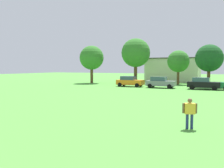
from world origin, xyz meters
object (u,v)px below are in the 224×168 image
(parked_car_orange_0, at_px, (130,81))
(tree_far_left, at_px, (92,58))
(tree_right, at_px, (209,58))
(parked_car_gray_1, at_px, (160,82))
(adult_bystander, at_px, (190,111))
(parked_car_black_2, at_px, (203,83))
(tree_center, at_px, (178,61))
(tree_left, at_px, (136,53))

(parked_car_orange_0, distance_m, tree_far_left, 11.63)
(tree_far_left, bearing_deg, parked_car_orange_0, -25.81)
(tree_right, bearing_deg, tree_far_left, -179.91)
(parked_car_gray_1, relative_size, tree_right, 0.64)
(adult_bystander, height_order, parked_car_gray_1, parked_car_gray_1)
(parked_car_black_2, relative_size, tree_center, 0.70)
(adult_bystander, distance_m, parked_car_black_2, 23.42)
(tree_left, bearing_deg, tree_far_left, -155.24)
(adult_bystander, height_order, tree_center, tree_center)
(adult_bystander, xyz_separation_m, tree_left, (-14.45, 31.98, 4.92))
(tree_center, bearing_deg, adult_bystander, -78.87)
(tree_far_left, relative_size, tree_right, 1.09)
(adult_bystander, distance_m, tree_center, 32.75)
(adult_bystander, bearing_deg, tree_right, 71.88)
(parked_car_orange_0, relative_size, tree_center, 0.70)
(parked_car_orange_0, relative_size, tree_left, 0.50)
(parked_car_black_2, distance_m, tree_center, 10.47)
(parked_car_black_2, xyz_separation_m, tree_far_left, (-20.93, 5.01, 4.07))
(tree_left, xyz_separation_m, tree_right, (13.54, -3.56, -1.34))
(parked_car_orange_0, distance_m, tree_left, 9.93)
(adult_bystander, height_order, parked_car_black_2, parked_car_black_2)
(tree_far_left, xyz_separation_m, tree_right, (21.33, 0.03, -0.40))
(parked_car_orange_0, height_order, tree_center, tree_center)
(parked_car_black_2, bearing_deg, tree_right, 85.48)
(parked_car_gray_1, xyz_separation_m, parked_car_black_2, (6.05, 0.05, 0.00))
(parked_car_black_2, relative_size, tree_right, 0.64)
(adult_bystander, distance_m, tree_left, 35.44)
(parked_car_black_2, xyz_separation_m, tree_right, (0.40, 5.04, 3.67))
(tree_right, bearing_deg, tree_left, 165.28)
(adult_bystander, bearing_deg, tree_left, 94.37)
(adult_bystander, height_order, tree_far_left, tree_far_left)
(adult_bystander, bearing_deg, tree_far_left, 108.13)
(parked_car_black_2, distance_m, tree_left, 16.48)
(adult_bystander, bearing_deg, parked_car_orange_0, 97.79)
(parked_car_orange_0, height_order, tree_far_left, tree_far_left)
(adult_bystander, xyz_separation_m, tree_right, (-0.91, 28.42, 3.59))
(tree_far_left, xyz_separation_m, tree_left, (7.79, 3.59, 0.94))
(tree_far_left, relative_size, tree_left, 0.84)
(adult_bystander, xyz_separation_m, tree_far_left, (-22.24, 28.38, 3.98))
(tree_center, bearing_deg, parked_car_orange_0, -126.38)
(adult_bystander, xyz_separation_m, parked_car_black_2, (-1.31, 23.38, -0.08))
(tree_far_left, height_order, tree_right, tree_far_left)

